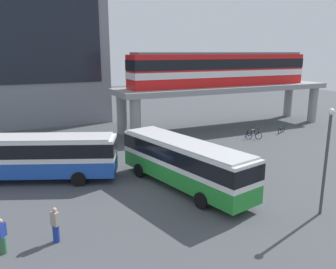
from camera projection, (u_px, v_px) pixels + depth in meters
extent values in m
plane|color=#47494F|center=(125.00, 149.00, 32.17)|extent=(120.00, 120.00, 0.00)
cube|color=slate|center=(0.00, 45.00, 43.84)|extent=(24.52, 14.99, 19.66)
cube|color=gray|center=(226.00, 88.00, 40.74)|extent=(27.00, 5.94, 0.60)
cylinder|color=gray|center=(135.00, 121.00, 34.23)|extent=(1.10, 1.10, 4.44)
cylinder|color=gray|center=(313.00, 105.00, 44.64)|extent=(1.10, 1.10, 4.44)
cylinder|color=gray|center=(122.00, 114.00, 38.03)|extent=(1.10, 1.10, 4.44)
cylinder|color=gray|center=(288.00, 101.00, 48.43)|extent=(1.10, 1.10, 4.44)
cube|color=red|center=(222.00, 70.00, 39.96)|extent=(22.52, 2.90, 3.60)
cube|color=silver|center=(221.00, 73.00, 40.04)|extent=(22.58, 2.96, 0.70)
cube|color=black|center=(222.00, 64.00, 39.79)|extent=(22.58, 2.96, 1.10)
cube|color=slate|center=(222.00, 53.00, 39.50)|extent=(21.62, 2.61, 0.24)
cube|color=#268C33|center=(184.00, 173.00, 22.91)|extent=(4.72, 11.28, 1.10)
cube|color=white|center=(184.00, 154.00, 22.60)|extent=(4.72, 11.28, 1.50)
cube|color=black|center=(184.00, 153.00, 22.58)|extent=(4.77, 11.33, 0.96)
cube|color=silver|center=(184.00, 142.00, 22.41)|extent=(4.48, 10.72, 0.12)
cylinder|color=black|center=(139.00, 170.00, 25.00)|extent=(0.48, 1.04, 1.00)
cylinder|color=black|center=(166.00, 164.00, 26.48)|extent=(0.48, 1.04, 1.00)
cylinder|color=black|center=(201.00, 201.00, 19.92)|extent=(0.48, 1.04, 1.00)
cylinder|color=black|center=(231.00, 190.00, 21.41)|extent=(0.48, 1.04, 1.00)
cube|color=#1E4CB2|center=(38.00, 166.00, 24.24)|extent=(11.09, 6.66, 1.10)
cube|color=silver|center=(36.00, 148.00, 23.94)|extent=(11.09, 6.66, 1.50)
cube|color=black|center=(36.00, 147.00, 23.92)|extent=(11.14, 6.71, 0.96)
cube|color=silver|center=(35.00, 137.00, 23.75)|extent=(10.53, 6.33, 0.12)
cylinder|color=black|center=(78.00, 179.00, 23.28)|extent=(1.03, 0.65, 1.00)
cylinder|color=black|center=(86.00, 167.00, 25.71)|extent=(1.03, 0.65, 1.00)
torus|color=black|center=(257.00, 132.00, 37.84)|extent=(0.74, 0.11, 0.74)
torus|color=black|center=(249.00, 133.00, 37.33)|extent=(0.74, 0.11, 0.74)
cylinder|color=#996626|center=(253.00, 130.00, 37.52)|extent=(1.05, 0.12, 0.05)
cylinder|color=#996626|center=(250.00, 130.00, 37.26)|extent=(0.04, 0.04, 0.55)
cylinder|color=#996626|center=(257.00, 129.00, 37.75)|extent=(0.04, 0.04, 0.65)
torus|color=black|center=(259.00, 136.00, 35.94)|extent=(0.70, 0.36, 0.74)
torus|color=black|center=(249.00, 136.00, 35.91)|extent=(0.70, 0.36, 0.74)
cylinder|color=#1E3FA5|center=(254.00, 133.00, 35.86)|extent=(0.98, 0.47, 0.05)
cylinder|color=#1E3FA5|center=(249.00, 133.00, 35.84)|extent=(0.04, 0.04, 0.55)
cylinder|color=#1E3FA5|center=(259.00, 133.00, 35.86)|extent=(0.04, 0.04, 0.65)
torus|color=black|center=(283.00, 129.00, 39.02)|extent=(0.70, 0.36, 0.74)
torus|color=black|center=(280.00, 131.00, 38.23)|extent=(0.70, 0.36, 0.74)
cylinder|color=#1E7F33|center=(282.00, 128.00, 38.56)|extent=(0.97, 0.49, 0.05)
cylinder|color=#1E7F33|center=(280.00, 128.00, 38.16)|extent=(0.04, 0.04, 0.55)
cylinder|color=#1E7F33|center=(283.00, 126.00, 38.93)|extent=(0.04, 0.04, 0.65)
cylinder|color=#33663F|center=(3.00, 245.00, 15.52)|extent=(0.32, 0.32, 0.82)
cube|color=navy|center=(1.00, 230.00, 15.34)|extent=(0.46, 0.47, 0.65)
sphere|color=tan|center=(0.00, 221.00, 15.24)|extent=(0.22, 0.22, 0.22)
cylinder|color=navy|center=(56.00, 234.00, 16.44)|extent=(0.32, 0.32, 0.86)
cube|color=gray|center=(55.00, 219.00, 16.26)|extent=(0.44, 0.48, 0.68)
sphere|color=tan|center=(54.00, 210.00, 16.16)|extent=(0.23, 0.23, 0.23)
cylinder|color=#724C8C|center=(155.00, 138.00, 34.81)|extent=(0.32, 0.32, 0.81)
cube|color=maroon|center=(154.00, 131.00, 34.64)|extent=(0.48, 0.43, 0.64)
sphere|color=tan|center=(154.00, 127.00, 34.54)|extent=(0.22, 0.22, 0.22)
cylinder|color=#3F3F44|center=(325.00, 166.00, 18.75)|extent=(0.16, 0.16, 5.70)
sphere|color=silver|center=(331.00, 112.00, 18.05)|extent=(0.36, 0.36, 0.36)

